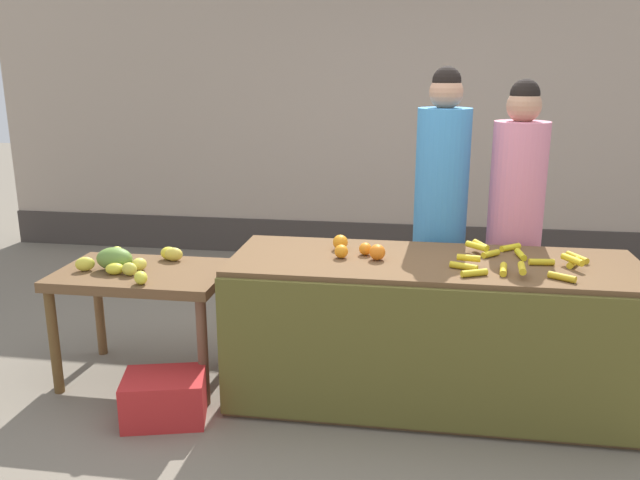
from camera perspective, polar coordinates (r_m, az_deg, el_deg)
The scene contains 11 objects.
ground_plane at distance 3.96m, azimuth 4.16°, elevation -13.40°, with size 24.00×24.00×0.00m, color #756B5B.
market_wall_back at distance 6.49m, azimuth 6.63°, elevation 10.48°, with size 8.27×0.23×2.83m.
fruit_stall_counter at distance 3.76m, azimuth 9.79°, elevation -8.05°, with size 2.28×0.81×0.85m.
side_table_wooden at distance 4.05m, azimuth -15.47°, elevation -3.91°, with size 1.01×0.65×0.71m.
banana_bunch_pile at distance 3.65m, azimuth 17.12°, elevation -1.70°, with size 0.76×0.64×0.07m.
orange_pile at distance 3.66m, azimuth 3.25°, elevation -0.74°, with size 0.32×0.27×0.09m.
mango_papaya_pile at distance 4.06m, azimuth -16.97°, elevation -1.74°, with size 0.58×0.59×0.14m.
vendor_woman_blue_shirt at distance 4.22m, azimuth 10.65°, elevation 2.14°, with size 0.34×0.34×1.90m.
vendor_woman_pink_shirt at distance 4.24m, azimuth 16.93°, elevation 1.23°, with size 0.34×0.34×1.83m.
produce_crate at distance 3.73m, azimuth -13.68°, elevation -13.50°, with size 0.44×0.32×0.26m, color red.
produce_sack at distance 4.67m, azimuth -2.53°, elevation -5.57°, with size 0.36×0.30×0.49m, color tan.
Camera 1 is at (0.26, -3.48, 1.88)m, focal length 35.90 mm.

